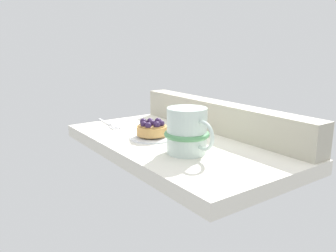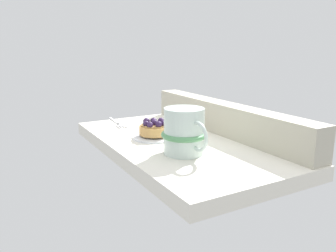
{
  "view_description": "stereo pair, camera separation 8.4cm",
  "coord_description": "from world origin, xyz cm",
  "px_view_note": "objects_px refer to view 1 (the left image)",
  "views": [
    {
      "loc": [
        68.69,
        -51.72,
        24.45
      ],
      "look_at": [
        2.35,
        -4.68,
        4.8
      ],
      "focal_mm": 36.72,
      "sensor_mm": 36.0,
      "label": 1
    },
    {
      "loc": [
        73.17,
        -44.67,
        24.45
      ],
      "look_at": [
        2.35,
        -4.68,
        4.8
      ],
      "focal_mm": 36.72,
      "sensor_mm": 36.0,
      "label": 2
    }
  ],
  "objects_px": {
    "coffee_mug": "(187,131)",
    "dessert_fork": "(108,123)",
    "dessert_plate": "(152,136)",
    "raspberry_tart": "(152,128)"
  },
  "relations": [
    {
      "from": "raspberry_tart",
      "to": "coffee_mug",
      "type": "height_order",
      "value": "coffee_mug"
    },
    {
      "from": "coffee_mug",
      "to": "dessert_fork",
      "type": "xyz_separation_m",
      "value": [
        -0.37,
        -0.02,
        -0.05
      ]
    },
    {
      "from": "dessert_plate",
      "to": "raspberry_tart",
      "type": "height_order",
      "value": "raspberry_tart"
    },
    {
      "from": "dessert_plate",
      "to": "dessert_fork",
      "type": "relative_size",
      "value": 0.74
    },
    {
      "from": "coffee_mug",
      "to": "dessert_fork",
      "type": "bearing_deg",
      "value": -176.49
    },
    {
      "from": "dessert_fork",
      "to": "raspberry_tart",
      "type": "bearing_deg",
      "value": 6.82
    },
    {
      "from": "dessert_plate",
      "to": "raspberry_tart",
      "type": "distance_m",
      "value": 0.02
    },
    {
      "from": "coffee_mug",
      "to": "dessert_fork",
      "type": "height_order",
      "value": "coffee_mug"
    },
    {
      "from": "raspberry_tart",
      "to": "coffee_mug",
      "type": "bearing_deg",
      "value": -1.11
    },
    {
      "from": "raspberry_tart",
      "to": "coffee_mug",
      "type": "xyz_separation_m",
      "value": [
        0.15,
        -0.0,
        0.03
      ]
    }
  ]
}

